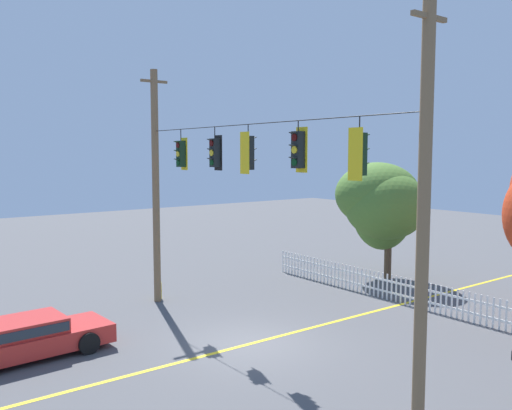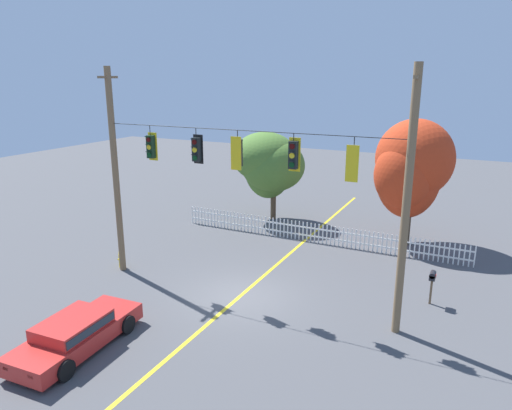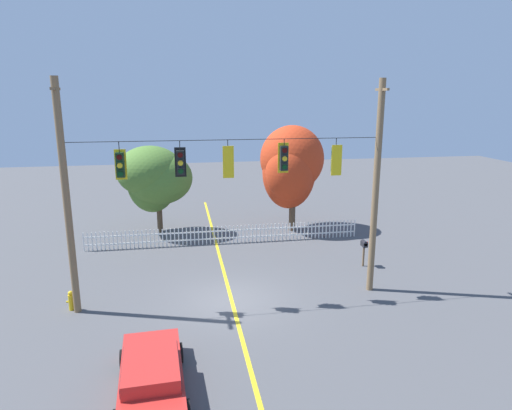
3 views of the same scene
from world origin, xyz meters
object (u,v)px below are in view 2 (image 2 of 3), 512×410
object	(u,v)px
traffic_signal_northbound_secondary	(151,147)
traffic_signal_westbound_side	(293,155)
traffic_signal_eastbound_side	(238,153)
autumn_maple_near_fence	(269,163)
traffic_signal_southbound_primary	(197,149)
autumn_maple_mid	(410,167)
traffic_signal_northbound_primary	(353,163)
parked_car	(76,333)
roadside_mailbox	(432,278)
fire_hydrant	(121,259)

from	to	relation	value
traffic_signal_northbound_secondary	traffic_signal_westbound_side	xyz separation A→B (m)	(6.31, 0.00, 0.11)
traffic_signal_eastbound_side	autumn_maple_near_fence	distance (m)	10.97
traffic_signal_northbound_secondary	traffic_signal_southbound_primary	size ratio (longest dim) A/B	1.03
traffic_signal_westbound_side	autumn_maple_mid	distance (m)	10.10
traffic_signal_westbound_side	traffic_signal_northbound_primary	world-z (taller)	same
autumn_maple_near_fence	traffic_signal_northbound_secondary	bearing A→B (deg)	-93.74
traffic_signal_westbound_side	traffic_signal_northbound_primary	bearing A→B (deg)	-0.52
parked_car	roadside_mailbox	xyz separation A→B (m)	(9.97, 8.48, 0.50)
traffic_signal_southbound_primary	roadside_mailbox	xyz separation A→B (m)	(8.89, 2.71, -4.77)
traffic_signal_northbound_secondary	roadside_mailbox	world-z (taller)	traffic_signal_northbound_secondary
traffic_signal_eastbound_side	roadside_mailbox	world-z (taller)	traffic_signal_eastbound_side
traffic_signal_southbound_primary	fire_hydrant	world-z (taller)	traffic_signal_southbound_primary
traffic_signal_eastbound_side	traffic_signal_northbound_primary	bearing A→B (deg)	0.00
traffic_signal_northbound_primary	autumn_maple_near_fence	bearing A→B (deg)	127.46
autumn_maple_near_fence	fire_hydrant	bearing A→B (deg)	-106.51
parked_car	roadside_mailbox	size ratio (longest dim) A/B	3.46
autumn_maple_near_fence	roadside_mailbox	distance (m)	13.09
traffic_signal_westbound_side	roadside_mailbox	bearing A→B (deg)	29.34
traffic_signal_eastbound_side	autumn_maple_mid	world-z (taller)	traffic_signal_eastbound_side
roadside_mailbox	autumn_maple_mid	bearing A→B (deg)	107.19
traffic_signal_eastbound_side	roadside_mailbox	distance (m)	8.94
traffic_signal_southbound_primary	fire_hydrant	xyz separation A→B (m)	(-4.53, 0.18, -5.47)
traffic_signal_eastbound_side	autumn_maple_near_fence	world-z (taller)	traffic_signal_eastbound_side
parked_car	fire_hydrant	bearing A→B (deg)	120.14
traffic_signal_northbound_primary	autumn_maple_near_fence	xyz separation A→B (m)	(-7.80, 10.18, -2.23)
traffic_signal_northbound_secondary	autumn_maple_mid	xyz separation A→B (m)	(9.01, 9.56, -1.72)
fire_hydrant	parked_car	bearing A→B (deg)	-59.86
traffic_signal_southbound_primary	autumn_maple_mid	distance (m)	11.85
traffic_signal_southbound_primary	traffic_signal_westbound_side	bearing A→B (deg)	0.01
traffic_signal_westbound_side	parked_car	bearing A→B (deg)	-131.76
traffic_signal_northbound_secondary	traffic_signal_northbound_primary	size ratio (longest dim) A/B	0.97
roadside_mailbox	traffic_signal_eastbound_side	bearing A→B (deg)	-158.88
traffic_signal_northbound_secondary	traffic_signal_westbound_side	distance (m)	6.31
autumn_maple_mid	traffic_signal_southbound_primary	bearing A→B (deg)	-125.31
traffic_signal_northbound_secondary	traffic_signal_southbound_primary	distance (m)	2.23
parked_car	fire_hydrant	xyz separation A→B (m)	(-3.45, 5.95, -0.20)
traffic_signal_southbound_primary	autumn_maple_mid	size ratio (longest dim) A/B	0.21
traffic_signal_southbound_primary	autumn_maple_near_fence	distance (m)	10.53
traffic_signal_westbound_side	parked_car	size ratio (longest dim) A/B	0.29
traffic_signal_southbound_primary	traffic_signal_eastbound_side	bearing A→B (deg)	-0.60
autumn_maple_near_fence	parked_car	world-z (taller)	autumn_maple_near_fence
traffic_signal_westbound_side	fire_hydrant	size ratio (longest dim) A/B	1.69
traffic_signal_eastbound_side	traffic_signal_northbound_primary	distance (m)	4.40
autumn_maple_mid	parked_car	xyz separation A→B (m)	(-7.85, -15.33, -3.51)
traffic_signal_northbound_primary	roadside_mailbox	world-z (taller)	traffic_signal_northbound_primary
parked_car	autumn_maple_mid	bearing A→B (deg)	62.89
traffic_signal_eastbound_side	fire_hydrant	distance (m)	8.39
traffic_signal_westbound_side	roadside_mailbox	xyz separation A→B (m)	(4.81, 2.71, -4.85)
traffic_signal_southbound_primary	roadside_mailbox	world-z (taller)	traffic_signal_southbound_primary
traffic_signal_westbound_side	roadside_mailbox	distance (m)	7.35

